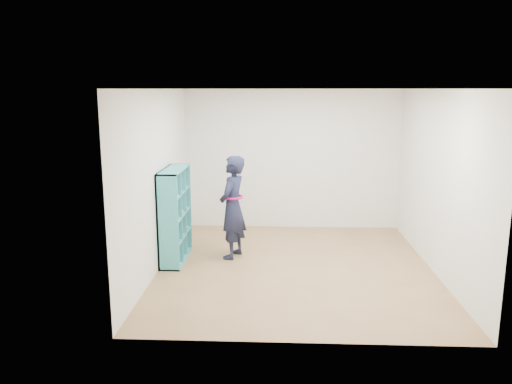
{
  "coord_description": "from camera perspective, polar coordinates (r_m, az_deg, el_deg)",
  "views": [
    {
      "loc": [
        -0.26,
        -7.04,
        2.6
      ],
      "look_at": [
        -0.59,
        0.3,
        1.08
      ],
      "focal_mm": 35.0,
      "sensor_mm": 36.0,
      "label": 1
    }
  ],
  "objects": [
    {
      "name": "person",
      "position": [
        7.72,
        -2.7,
        -1.74
      ],
      "size": [
        0.54,
        0.68,
        1.61
      ],
      "rotation": [
        0.0,
        0.0,
        -1.87
      ],
      "color": "black",
      "rests_on": "floor"
    },
    {
      "name": "ceiling",
      "position": [
        7.05,
        4.81,
        11.66
      ],
      "size": [
        4.5,
        4.5,
        0.0
      ],
      "primitive_type": "plane",
      "color": "white",
      "rests_on": "wall_back"
    },
    {
      "name": "smartphone",
      "position": [
        7.84,
        -3.5,
        -0.75
      ],
      "size": [
        0.02,
        0.11,
        0.14
      ],
      "rotation": [
        0.39,
        0.0,
        -0.09
      ],
      "color": "silver",
      "rests_on": "person"
    },
    {
      "name": "wall_left",
      "position": [
        7.37,
        -11.11,
        1.32
      ],
      "size": [
        0.02,
        4.5,
        2.6
      ],
      "primitive_type": "cube",
      "color": "silver",
      "rests_on": "floor"
    },
    {
      "name": "wall_back",
      "position": [
        9.38,
        4.17,
        3.7
      ],
      "size": [
        4.0,
        0.02,
        2.6
      ],
      "primitive_type": "cube",
      "color": "silver",
      "rests_on": "floor"
    },
    {
      "name": "floor",
      "position": [
        7.51,
        4.47,
        -8.59
      ],
      "size": [
        4.5,
        4.5,
        0.0
      ],
      "primitive_type": "plane",
      "color": "brown",
      "rests_on": "ground"
    },
    {
      "name": "wall_front",
      "position": [
        4.97,
        5.52,
        -3.5
      ],
      "size": [
        4.0,
        0.02,
        2.6
      ],
      "primitive_type": "cube",
      "color": "silver",
      "rests_on": "floor"
    },
    {
      "name": "bookshelf",
      "position": [
        7.74,
        -9.41,
        -2.65
      ],
      "size": [
        0.31,
        1.07,
        1.43
      ],
      "color": "teal",
      "rests_on": "floor"
    },
    {
      "name": "wall_right",
      "position": [
        7.51,
        20.08,
        1.02
      ],
      "size": [
        0.02,
        4.5,
        2.6
      ],
      "primitive_type": "cube",
      "color": "silver",
      "rests_on": "floor"
    }
  ]
}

